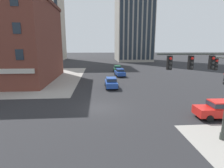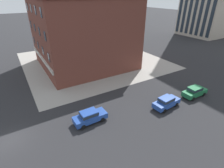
{
  "view_description": "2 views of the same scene",
  "coord_description": "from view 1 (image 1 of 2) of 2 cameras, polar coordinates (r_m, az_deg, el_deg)",
  "views": [
    {
      "loc": [
        -0.33,
        -18.87,
        6.62
      ],
      "look_at": [
        1.14,
        0.46,
        2.53
      ],
      "focal_mm": 29.18,
      "sensor_mm": 36.0,
      "label": 1
    },
    {
      "loc": [
        18.82,
        2.53,
        15.19
      ],
      "look_at": [
        0.84,
        13.32,
        4.24
      ],
      "focal_mm": 27.99,
      "sensor_mm": 36.0,
      "label": 2
    }
  ],
  "objects": [
    {
      "name": "storefront_block_near_corner",
      "position": [
        40.66,
        -31.62,
        11.41
      ],
      "size": [
        19.44,
        19.42,
        14.94
      ],
      "color": "brown",
      "rests_on": "ground"
    },
    {
      "name": "car_main_southbound_far",
      "position": [
        28.93,
        -0.26,
        0.56
      ],
      "size": [
        1.94,
        4.42,
        1.68
      ],
      "color": "#23479E",
      "rests_on": "ground"
    },
    {
      "name": "sidewalk_far_corner",
      "position": [
        44.06,
        -30.81,
        1.59
      ],
      "size": [
        32.0,
        32.0,
        0.02
      ],
      "primitive_type": "cube",
      "color": "gray",
      "rests_on": "ground"
    },
    {
      "name": "car_main_southbound_near",
      "position": [
        40.12,
        2.48,
        3.75
      ],
      "size": [
        2.15,
        4.52,
        1.68
      ],
      "color": "#23479E",
      "rests_on": "ground"
    },
    {
      "name": "car_main_northbound_near",
      "position": [
        19.67,
        30.79,
        -6.67
      ],
      "size": [
        4.44,
        1.98,
        1.68
      ],
      "color": "red",
      "rests_on": "ground"
    },
    {
      "name": "ground_plane",
      "position": [
        20.0,
        -3.18,
        -7.43
      ],
      "size": [
        320.0,
        320.0,
        0.0
      ],
      "primitive_type": "plane",
      "color": "#262628"
    },
    {
      "name": "traffic_signal_main",
      "position": [
        14.04,
        28.91,
        1.59
      ],
      "size": [
        5.24,
        2.09,
        6.78
      ],
      "color": "#383D38",
      "rests_on": "ground"
    },
    {
      "name": "residential_tower_skyline_left",
      "position": [
        95.31,
        -20.63,
        23.48
      ],
      "size": [
        15.95,
        14.77,
        53.67
      ],
      "color": "#B2A899",
      "rests_on": "ground"
    },
    {
      "name": "car_main_northbound_far",
      "position": [
        46.36,
        1.74,
        4.86
      ],
      "size": [
        1.89,
        4.4,
        1.68
      ],
      "color": "#1E6B3D",
      "rests_on": "ground"
    }
  ]
}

